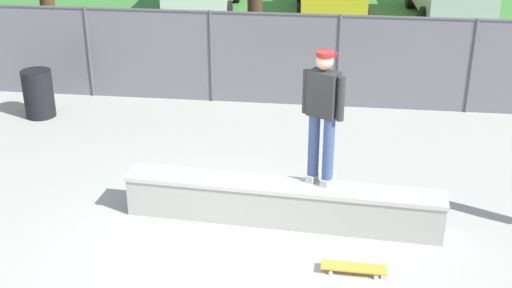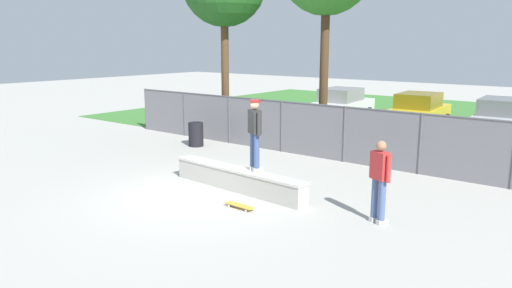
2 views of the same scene
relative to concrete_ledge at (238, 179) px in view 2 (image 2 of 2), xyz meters
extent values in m
plane|color=#ADAAA3|center=(-0.58, -1.07, -0.30)|extent=(80.00, 80.00, 0.00)
cube|color=#3D7A33|center=(-0.58, 14.87, -0.29)|extent=(29.49, 20.00, 0.02)
cube|color=#A8A59E|center=(0.00, 0.00, -0.03)|extent=(4.34, 0.73, 0.54)
cube|color=beige|center=(0.00, 0.00, 0.27)|extent=(4.38, 0.77, 0.06)
cube|color=beige|center=(0.41, 0.17, 0.35)|extent=(0.21, 0.28, 0.10)
cube|color=beige|center=(0.61, 0.07, 0.35)|extent=(0.21, 0.28, 0.10)
cylinder|color=#384C7A|center=(0.40, 0.14, 0.84)|extent=(0.15, 0.15, 0.88)
cylinder|color=#384C7A|center=(0.59, 0.04, 0.84)|extent=(0.15, 0.15, 0.88)
cube|color=#2D2D2D|center=(0.50, 0.09, 1.58)|extent=(0.44, 0.37, 0.60)
cylinder|color=#2D2D2D|center=(0.27, 0.20, 1.56)|extent=(0.10, 0.10, 0.58)
cylinder|color=#2D2D2D|center=(0.72, -0.02, 1.56)|extent=(0.10, 0.10, 0.58)
sphere|color=tan|center=(0.50, 0.09, 2.01)|extent=(0.22, 0.22, 0.22)
cylinder|color=maroon|center=(0.50, 0.09, 2.11)|extent=(0.23, 0.23, 0.06)
cube|color=maroon|center=(0.55, 0.21, 2.08)|extent=(0.23, 0.20, 0.02)
cube|color=gold|center=(0.98, -1.09, -0.22)|extent=(0.81, 0.23, 0.02)
cube|color=#B2B2B7|center=(1.25, -1.10, -0.24)|extent=(0.07, 0.14, 0.02)
cube|color=#B2B2B7|center=(0.71, -1.08, -0.24)|extent=(0.07, 0.14, 0.02)
cylinder|color=silver|center=(1.25, -1.19, -0.27)|extent=(0.06, 0.03, 0.05)
cylinder|color=silver|center=(1.25, -1.02, -0.27)|extent=(0.06, 0.03, 0.05)
cylinder|color=silver|center=(0.70, -1.16, -0.27)|extent=(0.06, 0.03, 0.05)
cylinder|color=silver|center=(0.71, -0.99, -0.27)|extent=(0.06, 0.03, 0.05)
cylinder|color=#4C4C51|center=(-9.32, 4.57, 0.62)|extent=(0.07, 0.07, 1.84)
cylinder|color=#4C4C51|center=(-6.82, 4.57, 0.62)|extent=(0.07, 0.07, 1.84)
cylinder|color=#4C4C51|center=(-4.33, 4.57, 0.62)|extent=(0.07, 0.07, 1.84)
cylinder|color=#4C4C51|center=(-1.83, 4.57, 0.62)|extent=(0.07, 0.07, 1.84)
cylinder|color=#4C4C51|center=(0.67, 4.57, 0.62)|extent=(0.07, 0.07, 1.84)
cylinder|color=#4C4C51|center=(3.17, 4.57, 0.62)|extent=(0.07, 0.07, 1.84)
cylinder|color=#4C4C51|center=(-0.58, 4.57, 1.51)|extent=(17.49, 0.05, 0.05)
cube|color=slate|center=(-0.58, 4.57, 0.62)|extent=(17.49, 0.01, 1.84)
cylinder|color=#513823|center=(-5.66, 5.87, 2.15)|extent=(0.32, 0.32, 4.91)
cylinder|color=#47301E|center=(-1.18, 6.32, 2.31)|extent=(0.32, 0.32, 5.22)
cube|color=silver|center=(-3.52, 12.17, 0.37)|extent=(2.06, 4.31, 0.70)
cube|color=gray|center=(-3.51, 12.02, 1.04)|extent=(1.73, 2.20, 0.64)
cylinder|color=black|center=(-4.50, 13.41, 0.02)|extent=(0.26, 0.65, 0.64)
cylinder|color=black|center=(-2.70, 13.53, 0.02)|extent=(0.26, 0.65, 0.64)
cylinder|color=black|center=(-4.33, 10.81, 0.02)|extent=(0.26, 0.65, 0.64)
cylinder|color=black|center=(-2.54, 10.93, 0.02)|extent=(0.26, 0.65, 0.64)
cube|color=gold|center=(0.37, 12.18, 0.37)|extent=(2.06, 4.31, 0.70)
cube|color=#776413|center=(0.38, 12.03, 1.04)|extent=(1.73, 2.20, 0.64)
cylinder|color=black|center=(-0.61, 13.42, 0.02)|extent=(0.26, 0.65, 0.64)
cylinder|color=black|center=(1.19, 13.54, 0.02)|extent=(0.26, 0.65, 0.64)
cylinder|color=black|center=(-0.44, 10.83, 0.02)|extent=(0.26, 0.65, 0.64)
cylinder|color=black|center=(1.35, 10.94, 0.02)|extent=(0.26, 0.65, 0.64)
cube|color=#B7BABF|center=(3.78, 12.17, 0.37)|extent=(2.06, 4.31, 0.70)
cube|color=slate|center=(3.79, 12.02, 1.04)|extent=(1.73, 2.20, 0.64)
cylinder|color=black|center=(2.80, 13.41, 0.02)|extent=(0.26, 0.65, 0.64)
cylinder|color=black|center=(2.97, 10.81, 0.02)|extent=(0.26, 0.65, 0.64)
cube|color=beige|center=(3.83, 0.12, -0.25)|extent=(0.20, 0.28, 0.10)
cube|color=beige|center=(4.04, 0.04, -0.25)|extent=(0.20, 0.28, 0.10)
cylinder|color=#475B89|center=(3.82, 0.10, 0.24)|extent=(0.15, 0.15, 0.88)
cylinder|color=#475B89|center=(4.03, 0.01, 0.24)|extent=(0.15, 0.15, 0.88)
cube|color=red|center=(3.92, 0.05, 0.98)|extent=(0.44, 0.35, 0.60)
cylinder|color=red|center=(3.69, 0.15, 0.96)|extent=(0.10, 0.10, 0.58)
cylinder|color=red|center=(4.16, -0.04, 0.96)|extent=(0.10, 0.10, 0.58)
sphere|color=#9E7051|center=(3.92, 0.05, 1.41)|extent=(0.22, 0.22, 0.22)
cylinder|color=black|center=(-4.92, 3.35, 0.15)|extent=(0.56, 0.56, 0.91)
camera|label=1|loc=(0.65, -8.08, 4.55)|focal=47.51mm
camera|label=2|loc=(8.03, -9.42, 3.51)|focal=34.08mm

